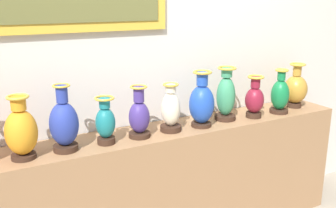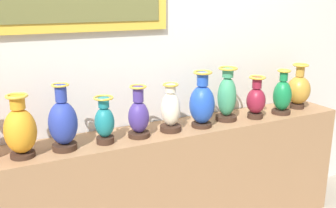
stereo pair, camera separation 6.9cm
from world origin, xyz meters
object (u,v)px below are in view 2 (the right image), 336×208
object	(u,v)px
vase_teal	(104,122)
vase_sapphire	(202,103)
vase_cobalt	(63,123)
vase_emerald	(282,95)
vase_burgundy	(256,100)
vase_indigo	(139,116)
vase_jade	(227,97)
vase_amber	(20,130)
vase_ivory	(170,110)
vase_ochre	(299,89)

from	to	relation	value
vase_teal	vase_sapphire	size ratio (longest dim) A/B	0.75
vase_cobalt	vase_emerald	distance (m)	1.68
vase_cobalt	vase_burgundy	xyz separation A→B (m)	(1.42, -0.02, -0.02)
vase_indigo	vase_sapphire	bearing A→B (deg)	-1.19
vase_cobalt	vase_teal	size ratio (longest dim) A/B	1.34
vase_burgundy	vase_indigo	bearing A→B (deg)	178.65
vase_jade	vase_burgundy	distance (m)	0.23
vase_amber	vase_ivory	size ratio (longest dim) A/B	1.11
vase_cobalt	vase_emerald	xyz separation A→B (m)	(1.68, -0.02, -0.02)
vase_indigo	vase_ivory	bearing A→B (deg)	1.80
vase_amber	vase_ochre	size ratio (longest dim) A/B	1.00
vase_teal	vase_sapphire	bearing A→B (deg)	0.02
vase_indigo	vase_amber	bearing A→B (deg)	-179.49
vase_amber	vase_ivory	world-z (taller)	vase_amber
vase_amber	vase_burgundy	world-z (taller)	vase_amber
vase_amber	vase_burgundy	size ratio (longest dim) A/B	1.14
vase_teal	vase_ivory	bearing A→B (deg)	2.15
vase_teal	vase_emerald	distance (m)	1.43
vase_jade	vase_amber	bearing A→B (deg)	-178.28
vase_cobalt	vase_ochre	bearing A→B (deg)	1.16
vase_ivory	vase_ochre	distance (m)	1.19
vase_amber	vase_sapphire	world-z (taller)	vase_sapphire
vase_indigo	vase_ivory	size ratio (longest dim) A/B	1.03
vase_sapphire	vase_ochre	world-z (taller)	vase_sapphire
vase_teal	vase_cobalt	bearing A→B (deg)	178.30
vase_indigo	vase_sapphire	distance (m)	0.47
vase_sapphire	vase_emerald	bearing A→B (deg)	-1.06
vase_jade	vase_burgundy	xyz separation A→B (m)	(0.22, -0.06, -0.04)
vase_indigo	vase_ochre	distance (m)	1.42
vase_amber	vase_burgundy	xyz separation A→B (m)	(1.66, -0.02, -0.02)
vase_teal	vase_indigo	distance (m)	0.23
vase_teal	vase_emerald	size ratio (longest dim) A/B	0.85
vase_ivory	vase_cobalt	bearing A→B (deg)	-179.19
vase_amber	vase_cobalt	xyz separation A→B (m)	(0.24, 0.00, 0.00)
vase_amber	vase_ivory	bearing A→B (deg)	0.83
vase_teal	vase_jade	bearing A→B (deg)	2.83
vase_teal	vase_burgundy	distance (m)	1.17
vase_ivory	vase_jade	size ratio (longest dim) A/B	0.83
vase_ivory	vase_emerald	size ratio (longest dim) A/B	0.94
vase_emerald	vase_teal	bearing A→B (deg)	179.47
vase_amber	vase_indigo	xyz separation A→B (m)	(0.72, 0.01, -0.02)
vase_ivory	vase_sapphire	world-z (taller)	vase_sapphire
vase_jade	vase_emerald	size ratio (longest dim) A/B	1.13
vase_teal	vase_ivory	size ratio (longest dim) A/B	0.90
vase_cobalt	vase_sapphire	world-z (taller)	vase_cobalt
vase_sapphire	vase_burgundy	xyz separation A→B (m)	(0.47, -0.01, -0.03)
vase_emerald	vase_ochre	xyz separation A→B (m)	(0.23, 0.06, 0.01)
vase_cobalt	vase_indigo	world-z (taller)	vase_cobalt
vase_indigo	vase_sapphire	size ratio (longest dim) A/B	0.86
vase_sapphire	vase_teal	bearing A→B (deg)	-179.98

